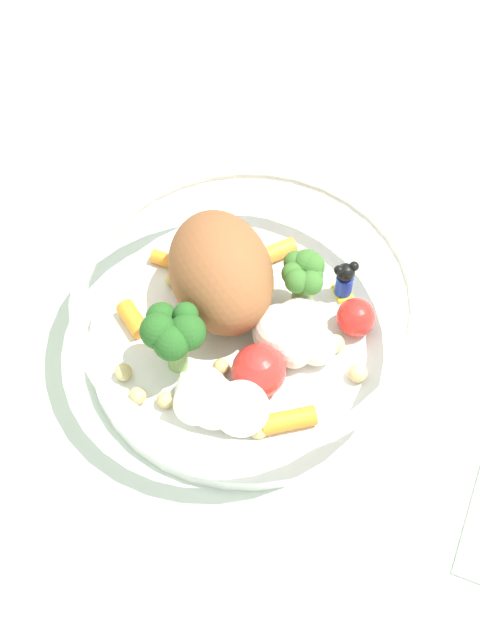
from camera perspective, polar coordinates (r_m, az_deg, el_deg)
The scene contains 2 objects.
ground_plane at distance 0.58m, azimuth 0.41°, elevation -1.65°, with size 2.40×2.40×0.00m, color silver.
food_container at distance 0.56m, azimuth -0.08°, elevation 0.06°, with size 0.21×0.21×0.08m.
Camera 1 is at (0.10, -0.29, 0.50)m, focal length 50.22 mm.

